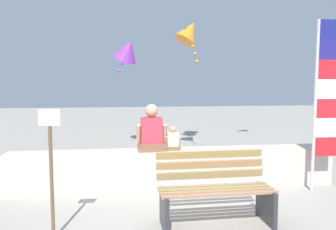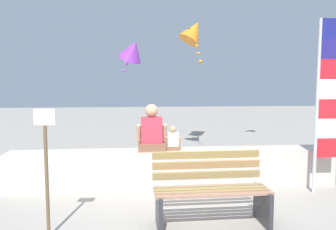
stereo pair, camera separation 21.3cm
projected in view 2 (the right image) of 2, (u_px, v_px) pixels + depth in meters
ground_plane at (180, 204)px, 4.81m from camera, size 40.00×40.00×0.00m
seawall_ledge at (173, 168)px, 5.62m from camera, size 5.51×0.53×0.63m
park_bench at (210, 192)px, 4.13m from camera, size 1.44×0.63×0.88m
person_adult at (152, 132)px, 5.56m from camera, size 0.51×0.38×0.78m
person_child at (173, 140)px, 5.61m from camera, size 0.27×0.20×0.41m
flag_banner at (326, 96)px, 5.19m from camera, size 0.42×0.05×2.76m
kite_orange at (193, 32)px, 7.73m from camera, size 0.82×0.77×1.11m
kite_purple at (133, 50)px, 8.50m from camera, size 0.96×0.99×0.95m
sign_post at (46, 163)px, 3.72m from camera, size 0.24×0.04×1.48m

